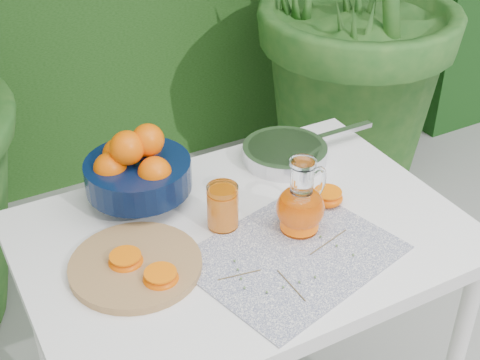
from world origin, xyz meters
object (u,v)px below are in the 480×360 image
white_table (244,259)px  fruit_bowl (137,168)px  saute_pan (286,152)px  juice_pitcher (301,205)px  cutting_board (136,265)px

white_table → fruit_bowl: size_ratio=3.07×
white_table → fruit_bowl: 0.33m
saute_pan → fruit_bowl: bearing=178.6°
juice_pitcher → cutting_board: bearing=172.5°
fruit_bowl → saute_pan: (0.41, -0.01, -0.07)m
fruit_bowl → juice_pitcher: bearing=-45.3°
white_table → cutting_board: 0.28m
juice_pitcher → saute_pan: 0.31m
white_table → juice_pitcher: (0.12, -0.05, 0.15)m
fruit_bowl → cutting_board: bearing=-113.3°
cutting_board → juice_pitcher: size_ratio=1.56×
fruit_bowl → juice_pitcher: (0.28, -0.28, -0.03)m
cutting_board → juice_pitcher: 0.39m
white_table → fruit_bowl: fruit_bowl is taller
white_table → cutting_board: (-0.27, -0.00, 0.09)m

